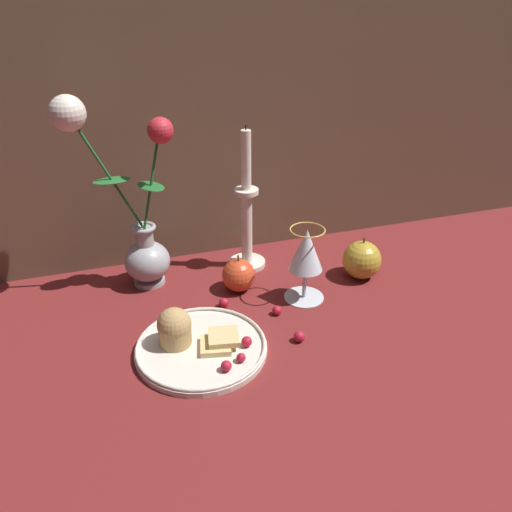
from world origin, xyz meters
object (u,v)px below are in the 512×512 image
(apple_beside_vase, at_px, (239,275))
(apple_near_glass, at_px, (362,260))
(wine_glass, at_px, (306,253))
(candlestick, at_px, (247,220))
(vase, at_px, (134,222))
(plate_with_pastries, at_px, (196,342))

(apple_beside_vase, bearing_deg, apple_near_glass, -6.71)
(apple_near_glass, bearing_deg, wine_glass, -165.25)
(apple_near_glass, bearing_deg, candlestick, 150.25)
(wine_glass, distance_m, apple_beside_vase, 0.15)
(wine_glass, distance_m, apple_near_glass, 0.16)
(vase, height_order, apple_near_glass, vase)
(candlestick, xyz_separation_m, apple_beside_vase, (-0.05, -0.09, -0.08))
(vase, bearing_deg, apple_near_glass, -14.15)
(plate_with_pastries, bearing_deg, apple_near_glass, 18.99)
(wine_glass, xyz_separation_m, candlestick, (-0.07, 0.16, 0.01))
(vase, xyz_separation_m, plate_with_pastries, (0.06, -0.25, -0.13))
(vase, bearing_deg, apple_beside_vase, -23.77)
(vase, relative_size, wine_glass, 2.57)
(vase, bearing_deg, candlestick, 2.46)
(apple_beside_vase, bearing_deg, vase, 156.23)
(wine_glass, xyz_separation_m, apple_beside_vase, (-0.12, 0.07, -0.07))
(wine_glass, bearing_deg, plate_with_pastries, -158.51)
(vase, height_order, candlestick, vase)
(wine_glass, distance_m, candlestick, 0.18)
(candlestick, relative_size, apple_beside_vase, 3.92)
(plate_with_pastries, height_order, apple_beside_vase, apple_beside_vase)
(wine_glass, height_order, apple_beside_vase, wine_glass)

